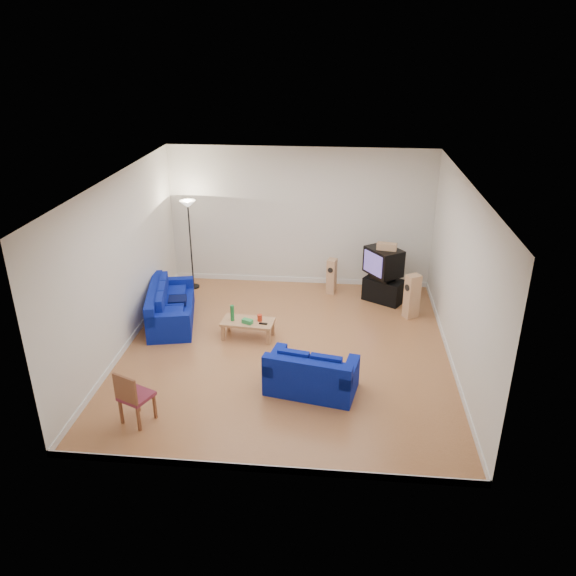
# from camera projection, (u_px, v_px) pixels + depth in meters

# --- Properties ---
(room) EXTENTS (6.01, 6.51, 3.21)m
(room) POSITION_uv_depth(u_px,v_px,m) (286.00, 274.00, 9.86)
(room) COLOR brown
(room) RESTS_ON ground
(sofa_three_seat) EXTENTS (1.24, 2.09, 0.75)m
(sofa_three_seat) POSITION_uv_depth(u_px,v_px,m) (169.00, 309.00, 11.46)
(sofa_three_seat) COLOR #000B69
(sofa_three_seat) RESTS_ON ground
(sofa_loveseat) EXTENTS (1.58, 1.08, 0.72)m
(sofa_loveseat) POSITION_uv_depth(u_px,v_px,m) (311.00, 377.00, 9.16)
(sofa_loveseat) COLOR #000B69
(sofa_loveseat) RESTS_ON ground
(coffee_table) EXTENTS (1.04, 0.59, 0.36)m
(coffee_table) POSITION_uv_depth(u_px,v_px,m) (248.00, 323.00, 10.81)
(coffee_table) COLOR tan
(coffee_table) RESTS_ON ground
(bottle) EXTENTS (0.09, 0.09, 0.32)m
(bottle) POSITION_uv_depth(u_px,v_px,m) (232.00, 313.00, 10.75)
(bottle) COLOR #197233
(bottle) RESTS_ON coffee_table
(tissue_box) EXTENTS (0.23, 0.18, 0.08)m
(tissue_box) POSITION_uv_depth(u_px,v_px,m) (247.00, 321.00, 10.69)
(tissue_box) COLOR green
(tissue_box) RESTS_ON coffee_table
(red_canister) EXTENTS (0.12, 0.12, 0.13)m
(red_canister) POSITION_uv_depth(u_px,v_px,m) (260.00, 318.00, 10.77)
(red_canister) COLOR red
(red_canister) RESTS_ON coffee_table
(remote) EXTENTS (0.16, 0.07, 0.02)m
(remote) POSITION_uv_depth(u_px,v_px,m) (263.00, 324.00, 10.67)
(remote) COLOR black
(remote) RESTS_ON coffee_table
(tv_stand) EXTENTS (0.97, 0.84, 0.52)m
(tv_stand) POSITION_uv_depth(u_px,v_px,m) (384.00, 290.00, 12.38)
(tv_stand) COLOR black
(tv_stand) RESTS_ON ground
(av_receiver) EXTENTS (0.59, 0.57, 0.11)m
(av_receiver) POSITION_uv_depth(u_px,v_px,m) (382.00, 277.00, 12.25)
(av_receiver) COLOR black
(av_receiver) RESTS_ON tv_stand
(television) EXTENTS (0.89, 0.94, 0.59)m
(television) POSITION_uv_depth(u_px,v_px,m) (383.00, 261.00, 12.15)
(television) COLOR black
(television) RESTS_ON av_receiver
(centre_speaker) EXTENTS (0.44, 0.25, 0.15)m
(centre_speaker) POSITION_uv_depth(u_px,v_px,m) (387.00, 246.00, 11.94)
(centre_speaker) COLOR tan
(centre_speaker) RESTS_ON television
(speaker_left) EXTENTS (0.24, 0.28, 0.82)m
(speaker_left) POSITION_uv_depth(u_px,v_px,m) (332.00, 276.00, 12.71)
(speaker_left) COLOR tan
(speaker_left) RESTS_ON ground
(speaker_right) EXTENTS (0.35, 0.33, 0.94)m
(speaker_right) POSITION_uv_depth(u_px,v_px,m) (412.00, 296.00, 11.57)
(speaker_right) COLOR tan
(speaker_right) RESTS_ON ground
(floor_lamp) EXTENTS (0.36, 0.36, 2.08)m
(floor_lamp) POSITION_uv_depth(u_px,v_px,m) (189.00, 216.00, 12.46)
(floor_lamp) COLOR black
(floor_lamp) RESTS_ON ground
(dining_chair) EXTENTS (0.56, 0.56, 0.89)m
(dining_chair) POSITION_uv_depth(u_px,v_px,m) (133.00, 395.00, 8.30)
(dining_chair) COLOR brown
(dining_chair) RESTS_ON ground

